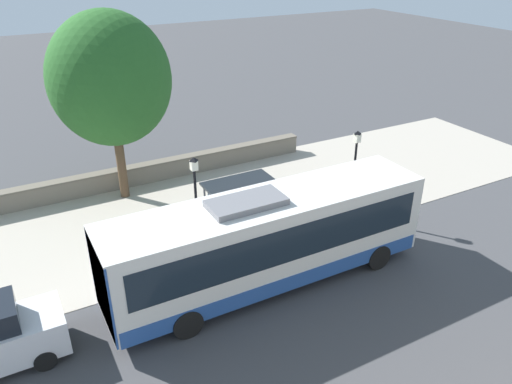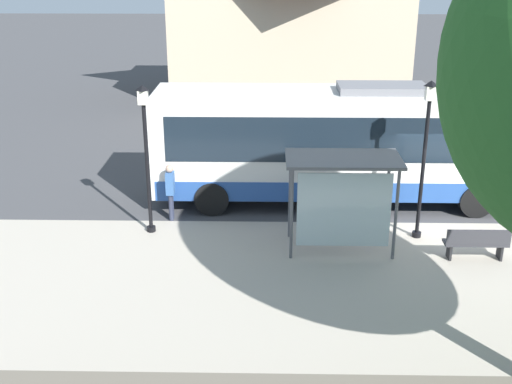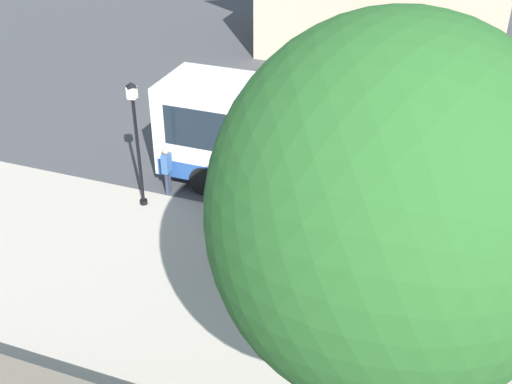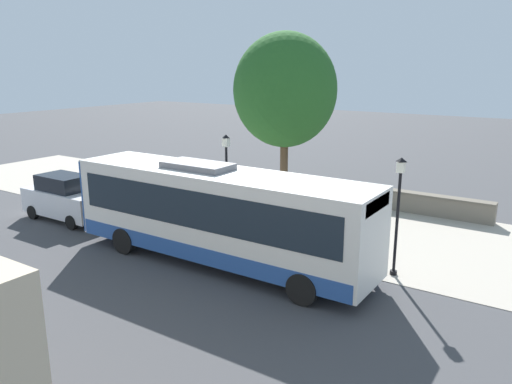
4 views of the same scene
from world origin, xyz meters
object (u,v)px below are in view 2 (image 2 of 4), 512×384
(bench, at_px, (476,243))
(street_lamp_far, at_px, (425,148))
(street_lamp_near, at_px, (146,148))
(pedestrian, at_px, (170,188))
(bus_shelter, at_px, (343,176))
(bus, at_px, (350,142))

(bench, relative_size, street_lamp_far, 0.37)
(bench, height_order, street_lamp_near, street_lamp_near)
(pedestrian, bearing_deg, bus_shelter, -112.46)
(bus, distance_m, bench, 5.03)
(bench, distance_m, street_lamp_near, 8.73)
(bus, distance_m, street_lamp_near, 6.16)
(street_lamp_far, bearing_deg, street_lamp_near, 88.28)
(pedestrian, relative_size, street_lamp_far, 0.39)
(pedestrian, height_order, street_lamp_far, street_lamp_far)
(bench, height_order, street_lamp_far, street_lamp_far)
(bus, bearing_deg, street_lamp_near, 113.42)
(bench, xyz_separation_m, street_lamp_far, (1.33, 1.16, 2.05))
(street_lamp_near, relative_size, street_lamp_far, 0.96)
(pedestrian, relative_size, bench, 1.05)
(bus, xyz_separation_m, street_lamp_near, (-2.44, 5.63, 0.55))
(bus, height_order, street_lamp_far, street_lamp_far)
(street_lamp_near, bearing_deg, bench, -100.45)
(bus, height_order, street_lamp_near, street_lamp_near)
(bus_shelter, distance_m, street_lamp_near, 5.17)
(street_lamp_far, bearing_deg, bus, 30.59)
(bus_shelter, height_order, pedestrian, bus_shelter)
(bus_shelter, bearing_deg, bench, -98.49)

